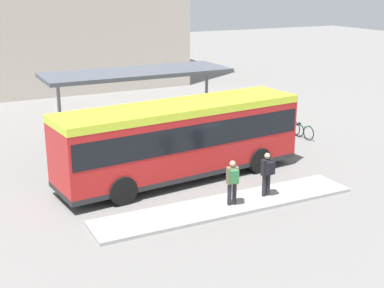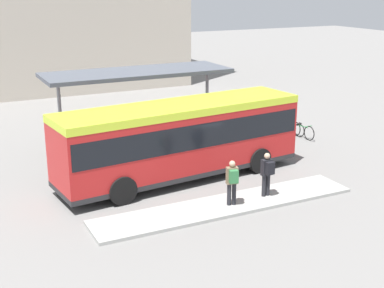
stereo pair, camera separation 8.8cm
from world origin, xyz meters
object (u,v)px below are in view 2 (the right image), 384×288
Objects in this scene: pedestrian_waiting at (267,172)px; bicycle_yellow at (275,123)px; city_bus at (181,136)px; pedestrian_companion at (232,180)px; potted_planter_near_shelter at (187,145)px; bicycle_black at (293,128)px; bicycle_green at (302,131)px; bicycle_orange at (286,125)px.

bicycle_yellow is (6.05, 8.09, -0.72)m from pedestrian_waiting.
city_bus reaches higher than pedestrian_companion.
bicycle_black is at bearing 8.51° from potted_planter_near_shelter.
bicycle_black is 1.03× the size of bicycle_yellow.
bicycle_green is 2.10m from bicycle_yellow.
potted_planter_near_shelter is at bearing 2.97° from pedestrian_companion.
pedestrian_companion is at bearing 123.43° from bicycle_black.
bicycle_yellow is at bearing -2.47° from bicycle_black.
pedestrian_waiting is 10.13m from bicycle_yellow.
bicycle_yellow is (-0.13, 1.39, -0.01)m from bicycle_black.
potted_planter_near_shelter is (-6.57, -2.40, 0.28)m from bicycle_yellow.
city_bus is 9.36m from bicycle_yellow.
pedestrian_waiting is 1.02× the size of bicycle_orange.
bicycle_orange is (-0.03, 1.39, -0.03)m from bicycle_green.
potted_planter_near_shelter is (-0.52, 5.69, -0.44)m from pedestrian_waiting.
pedestrian_waiting is at bearing -45.01° from bicycle_orange.
pedestrian_waiting reaches higher than bicycle_green.
pedestrian_companion is (0.33, -3.56, -0.76)m from city_bus.
bicycle_green is (7.86, 6.16, -0.69)m from pedestrian_companion.
pedestrian_companion is 10.39m from bicycle_black.
pedestrian_companion is at bearing 142.28° from bicycle_yellow.
bicycle_orange is (8.16, 4.00, -1.48)m from city_bus.
bicycle_green reaches higher than bicycle_yellow.
city_bus is 2.94m from potted_planter_near_shelter.
bicycle_yellow is at bearing -178.35° from bicycle_green.
pedestrian_companion is 10.01m from bicycle_green.
potted_planter_near_shelter is at bearing 90.51° from bicycle_black.
city_bus reaches higher than potted_planter_near_shelter.
bicycle_green is at bearing -48.66° from pedestrian_waiting.
potted_planter_near_shelter is at bearing 2.84° from pedestrian_waiting.
bicycle_green is at bearing -38.61° from pedestrian_companion.
pedestrian_waiting is 0.93× the size of bicycle_green.
pedestrian_companion is (-1.59, -0.16, -0.00)m from pedestrian_waiting.
pedestrian_companion is 1.38× the size of potted_planter_near_shelter.
city_bus is 6.43× the size of bicycle_orange.
bicycle_yellow is at bearing 24.58° from city_bus.
pedestrian_companion is 1.02× the size of bicycle_yellow.
city_bus reaches higher than bicycle_green.
pedestrian_waiting is 8.71m from bicycle_green.
pedestrian_waiting reaches higher than bicycle_orange.
pedestrian_companion is 0.93× the size of bicycle_green.
bicycle_orange is at bearing 176.81° from bicycle_green.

